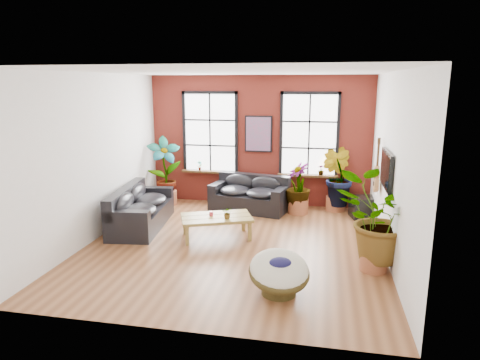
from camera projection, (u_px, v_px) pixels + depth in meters
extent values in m
cube|color=brown|center=(234.00, 245.00, 8.89)|extent=(6.00, 6.50, 0.02)
cube|color=white|center=(234.00, 71.00, 8.11)|extent=(6.00, 6.50, 0.02)
cube|color=maroon|center=(259.00, 141.00, 11.62)|extent=(6.00, 0.02, 3.50)
cube|color=silver|center=(181.00, 208.00, 5.38)|extent=(6.00, 0.02, 3.50)
cube|color=silver|center=(96.00, 157.00, 9.06)|extent=(0.02, 6.50, 3.50)
cube|color=silver|center=(393.00, 168.00, 7.93)|extent=(0.02, 6.50, 3.50)
cube|color=white|center=(210.00, 133.00, 11.77)|extent=(1.40, 0.02, 2.10)
cube|color=#38220F|center=(210.00, 172.00, 11.94)|extent=(1.60, 0.22, 0.06)
cube|color=white|center=(309.00, 135.00, 11.27)|extent=(1.40, 0.02, 2.10)
cube|color=#38220F|center=(308.00, 176.00, 11.44)|extent=(1.60, 0.22, 0.06)
cube|color=black|center=(249.00, 202.00, 11.27)|extent=(2.13, 1.34, 0.45)
cube|color=black|center=(254.00, 182.00, 11.50)|extent=(1.98, 0.63, 0.46)
cube|color=black|center=(219.00, 186.00, 11.53)|extent=(0.42, 0.99, 0.24)
cube|color=black|center=(281.00, 193.00, 10.87)|extent=(0.42, 0.99, 0.24)
ellipsoid|color=black|center=(235.00, 190.00, 11.30)|extent=(0.97, 0.96, 0.26)
ellipsoid|color=black|center=(239.00, 182.00, 11.52)|extent=(0.86, 0.42, 0.44)
ellipsoid|color=black|center=(262.00, 193.00, 11.02)|extent=(0.97, 0.96, 0.26)
ellipsoid|color=black|center=(266.00, 185.00, 11.24)|extent=(0.86, 0.42, 0.44)
cube|color=black|center=(142.00, 217.00, 9.99)|extent=(1.24, 2.43, 0.46)
cube|color=black|center=(126.00, 198.00, 9.91)|extent=(0.51, 2.34, 0.47)
cube|color=black|center=(126.00, 216.00, 8.89)|extent=(1.00, 0.35, 0.24)
cube|color=black|center=(154.00, 192.00, 10.93)|extent=(1.00, 0.35, 0.24)
ellipsoid|color=black|center=(138.00, 211.00, 9.47)|extent=(0.93, 1.11, 0.26)
ellipsoid|color=black|center=(125.00, 203.00, 9.45)|extent=(0.38, 1.04, 0.45)
ellipsoid|color=black|center=(149.00, 200.00, 10.37)|extent=(0.93, 1.11, 0.26)
ellipsoid|color=black|center=(138.00, 193.00, 10.35)|extent=(0.38, 1.04, 0.45)
cube|color=olive|center=(216.00, 218.00, 9.22)|extent=(1.70, 1.35, 0.06)
cube|color=#38220F|center=(217.00, 218.00, 9.07)|extent=(1.39, 0.57, 0.00)
cube|color=#38220F|center=(216.00, 214.00, 9.35)|extent=(1.39, 0.57, 0.00)
cube|color=olive|center=(187.00, 236.00, 8.82)|extent=(0.10, 0.10, 0.42)
cube|color=olive|center=(250.00, 232.00, 9.07)|extent=(0.10, 0.10, 0.42)
cube|color=olive|center=(185.00, 225.00, 9.48)|extent=(0.10, 0.10, 0.42)
cube|color=olive|center=(243.00, 222.00, 9.72)|extent=(0.10, 0.10, 0.42)
cylinder|color=#CD3345|center=(211.00, 214.00, 9.23)|extent=(0.11, 0.11, 0.10)
cylinder|color=#413717|center=(279.00, 287.00, 6.80)|extent=(0.70, 0.70, 0.22)
torus|color=#413717|center=(279.00, 272.00, 6.74)|extent=(1.21, 1.21, 0.44)
ellipsoid|color=beige|center=(279.00, 269.00, 6.73)|extent=(1.18, 1.22, 0.60)
ellipsoid|color=#14133D|center=(280.00, 263.00, 6.66)|extent=(0.44, 0.40, 0.17)
cube|color=black|center=(258.00, 134.00, 11.51)|extent=(0.74, 0.04, 0.98)
cube|color=#0C7F8C|center=(258.00, 134.00, 11.48)|extent=(0.66, 0.02, 0.90)
cube|color=black|center=(387.00, 170.00, 8.26)|extent=(0.06, 1.25, 0.72)
cube|color=black|center=(385.00, 170.00, 8.26)|extent=(0.01, 1.15, 0.62)
cylinder|color=#B27F4C|center=(376.00, 184.00, 9.38)|extent=(0.09, 0.38, 0.38)
cylinder|color=#B27F4C|center=(377.00, 172.00, 9.33)|extent=(0.09, 0.30, 0.30)
cylinder|color=black|center=(376.00, 184.00, 9.39)|extent=(0.09, 0.11, 0.11)
cube|color=#38220F|center=(378.00, 156.00, 9.25)|extent=(0.04, 0.05, 0.55)
cube|color=#38220F|center=(379.00, 141.00, 9.18)|extent=(0.06, 0.06, 0.14)
cube|color=black|center=(364.00, 207.00, 10.66)|extent=(0.74, 0.67, 0.53)
cylinder|color=#9E5534|center=(167.00, 197.00, 11.83)|extent=(0.72, 0.72, 0.39)
cylinder|color=#9E5534|center=(336.00, 203.00, 11.29)|extent=(0.65, 0.65, 0.37)
cylinder|color=#9E5534|center=(374.00, 261.00, 7.64)|extent=(0.65, 0.65, 0.36)
cylinder|color=#9E5534|center=(298.00, 206.00, 11.01)|extent=(0.63, 0.63, 0.38)
imported|color=#336119|center=(165.00, 168.00, 11.66)|extent=(1.10, 0.99, 1.73)
imported|color=#336119|center=(337.00, 177.00, 11.11)|extent=(1.07, 1.06, 1.52)
imported|color=#336119|center=(378.00, 219.00, 7.50)|extent=(1.60, 1.45, 1.58)
imported|color=#336119|center=(298.00, 186.00, 10.91)|extent=(0.89, 0.89, 1.18)
imported|color=#336119|center=(228.00, 213.00, 9.03)|extent=(0.24, 0.21, 0.25)
imported|color=#336119|center=(200.00, 165.00, 11.96)|extent=(0.17, 0.17, 0.27)
imported|color=#336119|center=(321.00, 170.00, 11.33)|extent=(0.19, 0.19, 0.27)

